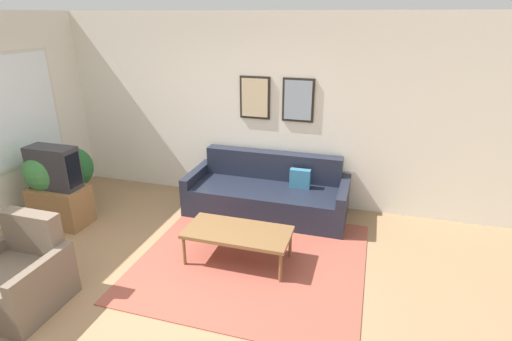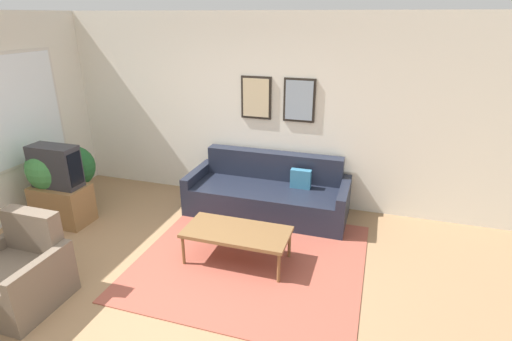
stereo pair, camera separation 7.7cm
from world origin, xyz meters
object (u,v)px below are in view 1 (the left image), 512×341
at_px(armchair, 19,279).
at_px(couch, 268,194).
at_px(tv, 53,168).
at_px(coffee_table, 238,233).
at_px(potted_plant_tall, 51,172).

bearing_deg(armchair, couch, 53.45).
bearing_deg(tv, couch, 23.60).
xyz_separation_m(coffee_table, armchair, (-1.77, -1.29, -0.07)).
bearing_deg(couch, armchair, -124.47).
xyz_separation_m(couch, coffee_table, (-0.00, -1.29, 0.09)).
bearing_deg(potted_plant_tall, couch, 20.31).
xyz_separation_m(couch, tv, (-2.56, -1.12, 0.53)).
bearing_deg(potted_plant_tall, tv, -32.67).
xyz_separation_m(coffee_table, tv, (-2.56, 0.17, 0.44)).
distance_m(couch, tv, 2.85).
distance_m(tv, potted_plant_tall, 0.24).
xyz_separation_m(couch, potted_plant_tall, (-2.73, -1.01, 0.40)).
bearing_deg(potted_plant_tall, coffee_table, -5.83).
bearing_deg(armchair, potted_plant_tall, 119.46).
distance_m(coffee_table, armchair, 2.19).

